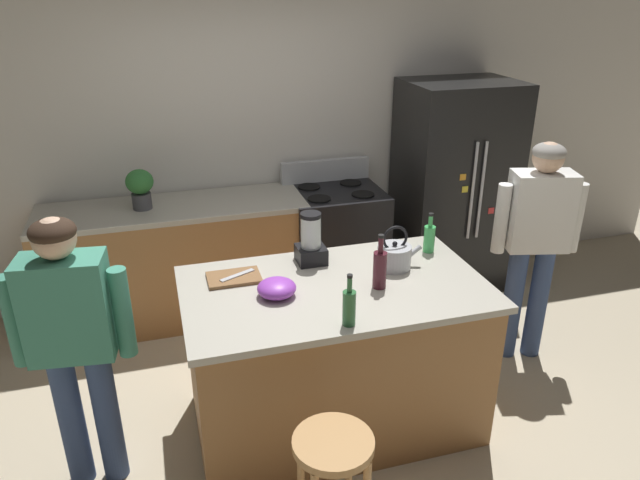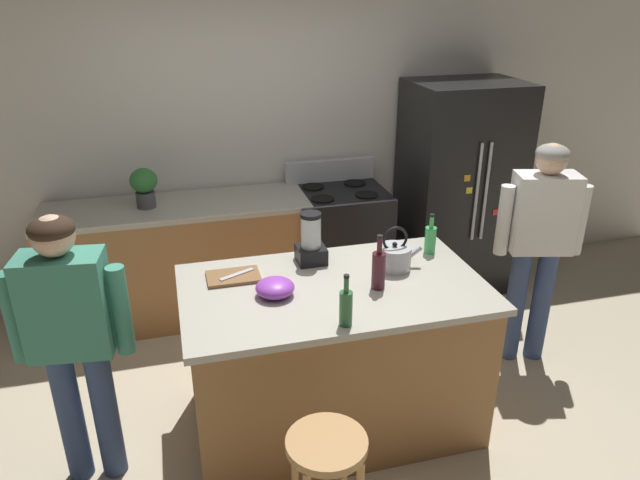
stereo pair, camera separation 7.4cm
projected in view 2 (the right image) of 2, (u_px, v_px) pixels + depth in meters
ground_plane at (332, 420)px, 3.66m from camera, size 14.00×14.00×0.00m
back_wall at (268, 133)px, 4.84m from camera, size 8.00×0.10×2.70m
kitchen_island at (333, 356)px, 3.47m from camera, size 1.70×0.99×0.95m
back_counter_run at (182, 261)px, 4.65m from camera, size 2.00×0.64×0.95m
refrigerator at (459, 188)px, 4.99m from camera, size 0.90×0.73×1.78m
stove_range at (338, 244)px, 4.93m from camera, size 0.76×0.65×1.13m
person_by_island_left at (71, 330)px, 2.91m from camera, size 0.60×0.27×1.53m
person_by_sink_right at (539, 235)px, 3.91m from camera, size 0.59×0.31×1.58m
bar_stool at (327, 468)px, 2.60m from camera, size 0.36×0.36×0.70m
potted_plant at (144, 185)px, 4.34m from camera, size 0.20×0.20×0.30m
blender_appliance at (311, 242)px, 3.50m from camera, size 0.17×0.17×0.31m
bottle_wine at (379, 269)px, 3.21m from camera, size 0.08×0.08×0.32m
bottle_soda at (430, 239)px, 3.64m from camera, size 0.07×0.07×0.26m
bottle_olive_oil at (346, 307)px, 2.87m from camera, size 0.07×0.07×0.28m
mixing_bowl at (275, 288)px, 3.16m from camera, size 0.21×0.21×0.09m
tea_kettle at (394, 256)px, 3.44m from camera, size 0.28×0.20×0.27m
cutting_board at (233, 277)px, 3.36m from camera, size 0.30×0.20×0.02m
chef_knife at (237, 274)px, 3.36m from camera, size 0.21×0.12×0.01m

